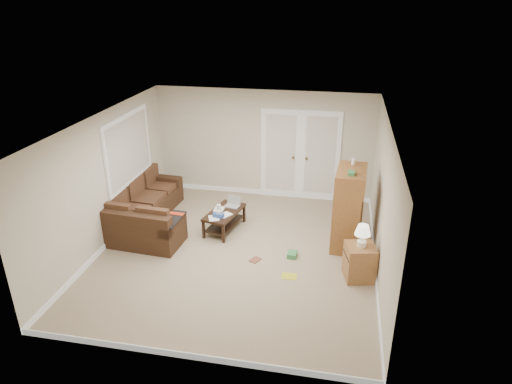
% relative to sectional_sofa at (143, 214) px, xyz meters
% --- Properties ---
extents(floor, '(5.50, 5.50, 0.00)m').
position_rel_sectional_sofa_xyz_m(floor, '(2.12, -0.62, -0.30)').
color(floor, tan).
rests_on(floor, ground).
extents(ceiling, '(5.00, 5.50, 0.02)m').
position_rel_sectional_sofa_xyz_m(ceiling, '(2.12, -0.62, 2.20)').
color(ceiling, white).
rests_on(ceiling, wall_back).
extents(wall_left, '(0.02, 5.50, 2.50)m').
position_rel_sectional_sofa_xyz_m(wall_left, '(-0.38, -0.62, 0.95)').
color(wall_left, beige).
rests_on(wall_left, floor).
extents(wall_right, '(0.02, 5.50, 2.50)m').
position_rel_sectional_sofa_xyz_m(wall_right, '(4.62, -0.62, 0.95)').
color(wall_right, beige).
rests_on(wall_right, floor).
extents(wall_back, '(5.00, 0.02, 2.50)m').
position_rel_sectional_sofa_xyz_m(wall_back, '(2.12, 2.13, 0.95)').
color(wall_back, beige).
rests_on(wall_back, floor).
extents(wall_front, '(5.00, 0.02, 2.50)m').
position_rel_sectional_sofa_xyz_m(wall_front, '(2.12, -3.37, 0.95)').
color(wall_front, beige).
rests_on(wall_front, floor).
extents(baseboards, '(5.00, 5.50, 0.10)m').
position_rel_sectional_sofa_xyz_m(baseboards, '(2.12, -0.62, -0.25)').
color(baseboards, silver).
rests_on(baseboards, floor).
extents(french_doors, '(1.80, 0.05, 2.13)m').
position_rel_sectional_sofa_xyz_m(french_doors, '(2.97, 2.10, 0.74)').
color(french_doors, silver).
rests_on(french_doors, floor).
extents(window_left, '(0.05, 1.92, 1.42)m').
position_rel_sectional_sofa_xyz_m(window_left, '(-0.34, 0.38, 1.25)').
color(window_left, silver).
rests_on(window_left, wall_left).
extents(sectional_sofa, '(1.71, 2.59, 0.77)m').
position_rel_sectional_sofa_xyz_m(sectional_sofa, '(0.00, 0.00, 0.00)').
color(sectional_sofa, '#3A2516').
rests_on(sectional_sofa, floor).
extents(coffee_table, '(0.72, 1.11, 0.70)m').
position_rel_sectional_sofa_xyz_m(coffee_table, '(1.67, 0.22, -0.07)').
color(coffee_table, black).
rests_on(coffee_table, floor).
extents(tv_armoire, '(0.59, 0.99, 1.65)m').
position_rel_sectional_sofa_xyz_m(tv_armoire, '(4.09, 0.09, 0.47)').
color(tv_armoire, brown).
rests_on(tv_armoire, floor).
extents(side_cabinet, '(0.57, 0.57, 1.00)m').
position_rel_sectional_sofa_xyz_m(side_cabinet, '(4.32, -1.01, 0.06)').
color(side_cabinet, '#996538').
rests_on(side_cabinet, floor).
extents(space_heater, '(0.14, 0.13, 0.29)m').
position_rel_sectional_sofa_xyz_m(space_heater, '(3.90, 1.83, -0.15)').
color(space_heater, white).
rests_on(space_heater, floor).
extents(floor_magazine, '(0.26, 0.21, 0.01)m').
position_rel_sectional_sofa_xyz_m(floor_magazine, '(3.17, -1.20, -0.30)').
color(floor_magazine, gold).
rests_on(floor_magazine, floor).
extents(floor_greenbox, '(0.17, 0.23, 0.09)m').
position_rel_sectional_sofa_xyz_m(floor_greenbox, '(3.14, -0.56, -0.26)').
color(floor_greenbox, '#3A7F43').
rests_on(floor_greenbox, floor).
extents(floor_book, '(0.23, 0.25, 0.02)m').
position_rel_sectional_sofa_xyz_m(floor_book, '(2.43, -0.78, -0.29)').
color(floor_book, brown).
rests_on(floor_book, floor).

